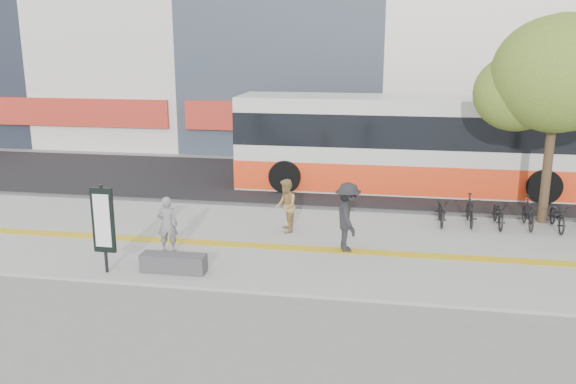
% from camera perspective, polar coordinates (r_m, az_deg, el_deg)
% --- Properties ---
extents(ground, '(120.00, 120.00, 0.00)m').
position_cam_1_polar(ground, '(15.56, -0.08, -6.81)').
color(ground, slate).
rests_on(ground, ground).
extents(sidewalk, '(40.00, 7.00, 0.08)m').
position_cam_1_polar(sidewalk, '(16.93, 0.81, -4.89)').
color(sidewalk, gray).
rests_on(sidewalk, ground).
extents(tactile_strip, '(40.00, 0.45, 0.01)m').
position_cam_1_polar(tactile_strip, '(16.45, 0.53, -5.30)').
color(tactile_strip, gold).
rests_on(tactile_strip, sidewalk).
extents(street, '(40.00, 8.00, 0.06)m').
position_cam_1_polar(street, '(24.09, 3.64, 0.87)').
color(street, black).
rests_on(street, ground).
extents(curb, '(40.00, 0.25, 0.14)m').
position_cam_1_polar(curb, '(20.23, 2.38, -1.60)').
color(curb, '#373739').
rests_on(curb, ground).
extents(bench, '(1.60, 0.45, 0.45)m').
position_cam_1_polar(bench, '(15.03, -10.77, -6.62)').
color(bench, '#373739').
rests_on(bench, sidewalk).
extents(signboard, '(0.55, 0.10, 2.20)m').
position_cam_1_polar(signboard, '(15.06, -17.08, -2.69)').
color(signboard, black).
rests_on(signboard, sidewalk).
extents(street_tree, '(4.40, 3.80, 6.31)m').
position_cam_1_polar(street_tree, '(19.71, 23.96, 9.92)').
color(street_tree, '#352318').
rests_on(street_tree, sidewalk).
extents(bus, '(13.02, 3.09, 3.47)m').
position_cam_1_polar(bus, '(23.14, 11.51, 4.26)').
color(bus, beige).
rests_on(bus, street).
extents(bicycle_row, '(4.72, 1.61, 0.94)m').
position_cam_1_polar(bicycle_row, '(19.33, 20.44, -1.87)').
color(bicycle_row, black).
rests_on(bicycle_row, sidewalk).
extents(seated_woman, '(0.61, 0.45, 1.51)m').
position_cam_1_polar(seated_woman, '(16.29, -11.34, -3.00)').
color(seated_woman, black).
rests_on(seated_woman, sidewalk).
extents(pedestrian_tan, '(0.77, 0.89, 1.58)m').
position_cam_1_polar(pedestrian_tan, '(17.59, -0.21, -1.32)').
color(pedestrian_tan, '#A4844B').
rests_on(pedestrian_tan, sidewalk).
extents(pedestrian_dark, '(0.99, 1.35, 1.86)m').
position_cam_1_polar(pedestrian_dark, '(16.07, 5.66, -2.37)').
color(pedestrian_dark, black).
rests_on(pedestrian_dark, sidewalk).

